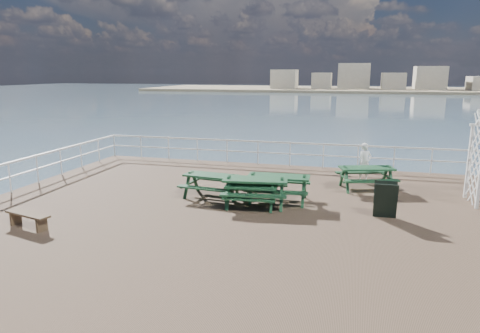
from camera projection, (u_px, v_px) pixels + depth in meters
name	position (u px, v px, depth m)	size (l,w,h in m)	color
ground	(256.00, 218.00, 12.88)	(18.00, 14.00, 0.30)	brown
sea_backdrop	(387.00, 87.00, 136.28)	(300.00, 300.00, 9.20)	#41596D
railing	(270.00, 167.00, 15.10)	(17.77, 13.76, 1.10)	silver
picnic_table_a	(211.00, 181.00, 14.39)	(1.98, 1.67, 0.89)	#163E23
picnic_table_b	(255.00, 186.00, 13.52)	(2.21, 1.88, 0.98)	#163E23
picnic_table_c	(367.00, 173.00, 15.35)	(2.25, 2.01, 0.92)	#163E23
picnic_table_d	(278.00, 183.00, 13.93)	(2.07, 1.70, 0.98)	#163E23
picnic_table_e	(251.00, 192.00, 13.33)	(1.70, 1.41, 0.79)	#163E23
flat_bench_near	(28.00, 217.00, 11.59)	(1.51, 0.69, 0.42)	brown
sandwich_board	(385.00, 200.00, 12.39)	(0.65, 0.49, 1.06)	black
person	(365.00, 163.00, 16.35)	(0.55, 0.36, 1.51)	white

